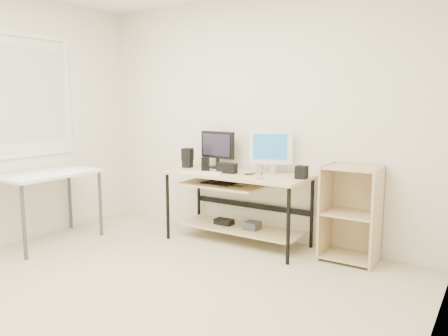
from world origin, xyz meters
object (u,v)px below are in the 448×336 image
at_px(side_table, 48,180).
at_px(white_imac, 271,148).
at_px(black_monitor, 217,147).
at_px(shelf_unit, 352,213).
at_px(audio_controller, 205,164).
at_px(desk, 236,193).

height_order(side_table, white_imac, white_imac).
relative_size(side_table, black_monitor, 2.23).
height_order(shelf_unit, audio_controller, audio_controller).
xyz_separation_m(desk, audio_controller, (-0.32, -0.10, 0.29)).
distance_m(side_table, audio_controller, 1.65).
bearing_deg(audio_controller, black_monitor, 92.19).
xyz_separation_m(desk, black_monitor, (-0.35, 0.18, 0.45)).
distance_m(side_table, black_monitor, 1.83).
height_order(black_monitor, white_imac, white_imac).
distance_m(desk, shelf_unit, 1.19).
xyz_separation_m(shelf_unit, white_imac, (-0.85, -0.01, 0.56)).
relative_size(side_table, white_imac, 2.17).
height_order(desk, audio_controller, audio_controller).
bearing_deg(white_imac, side_table, -173.62).
height_order(side_table, black_monitor, black_monitor).
distance_m(white_imac, audio_controller, 0.72).
bearing_deg(black_monitor, desk, -20.45).
distance_m(desk, audio_controller, 0.44).
bearing_deg(white_imac, shelf_unit, -24.05).
bearing_deg(black_monitor, side_table, -129.02).
bearing_deg(black_monitor, white_imac, 4.13).
xyz_separation_m(black_monitor, white_imac, (0.68, -0.04, 0.03)).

